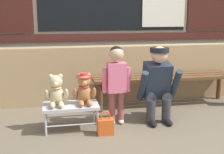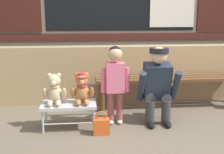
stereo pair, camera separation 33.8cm
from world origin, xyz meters
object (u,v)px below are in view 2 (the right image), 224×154
(child_standing, at_px, (115,76))
(handbag_on_ground, at_px, (101,126))
(small_display_bench, at_px, (69,106))
(teddy_bear_with_hat, at_px, (82,89))
(wooden_bench_long, at_px, (169,81))
(teddy_bear_plain, at_px, (54,90))
(adult_crouching, at_px, (158,85))

(child_standing, xyz_separation_m, handbag_on_ground, (-0.19, -0.32, -0.50))
(small_display_bench, height_order, handbag_on_ground, small_display_bench)
(teddy_bear_with_hat, bearing_deg, wooden_bench_long, 28.69)
(wooden_bench_long, bearing_deg, child_standing, -144.61)
(teddy_bear_plain, xyz_separation_m, adult_crouching, (1.24, 0.07, 0.02))
(teddy_bear_plain, bearing_deg, handbag_on_ground, -24.36)
(small_display_bench, bearing_deg, child_standing, 8.49)
(child_standing, bearing_deg, teddy_bear_plain, -173.49)
(small_display_bench, xyz_separation_m, adult_crouching, (1.08, 0.08, 0.21))
(wooden_bench_long, height_order, teddy_bear_plain, teddy_bear_plain)
(teddy_bear_plain, distance_m, child_standing, 0.73)
(teddy_bear_with_hat, bearing_deg, teddy_bear_plain, -179.87)
(small_display_bench, relative_size, teddy_bear_plain, 1.76)
(teddy_bear_plain, relative_size, child_standing, 0.38)
(teddy_bear_with_hat, height_order, handbag_on_ground, teddy_bear_with_hat)
(small_display_bench, distance_m, teddy_bear_plain, 0.25)
(wooden_bench_long, bearing_deg, small_display_bench, -154.07)
(wooden_bench_long, xyz_separation_m, adult_crouching, (-0.32, -0.60, 0.11))
(wooden_bench_long, height_order, teddy_bear_with_hat, teddy_bear_with_hat)
(teddy_bear_plain, relative_size, handbag_on_ground, 1.34)
(teddy_bear_plain, relative_size, teddy_bear_with_hat, 1.00)
(child_standing, height_order, handbag_on_ground, child_standing)
(teddy_bear_plain, bearing_deg, adult_crouching, 3.40)
(teddy_bear_with_hat, relative_size, child_standing, 0.38)
(wooden_bench_long, relative_size, child_standing, 2.19)
(teddy_bear_plain, height_order, teddy_bear_with_hat, same)
(wooden_bench_long, xyz_separation_m, child_standing, (-0.84, -0.60, 0.22))
(adult_crouching, height_order, handbag_on_ground, adult_crouching)
(teddy_bear_with_hat, relative_size, handbag_on_ground, 1.34)
(wooden_bench_long, distance_m, small_display_bench, 1.56)
(small_display_bench, relative_size, adult_crouching, 0.67)
(child_standing, bearing_deg, handbag_on_ground, -120.79)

